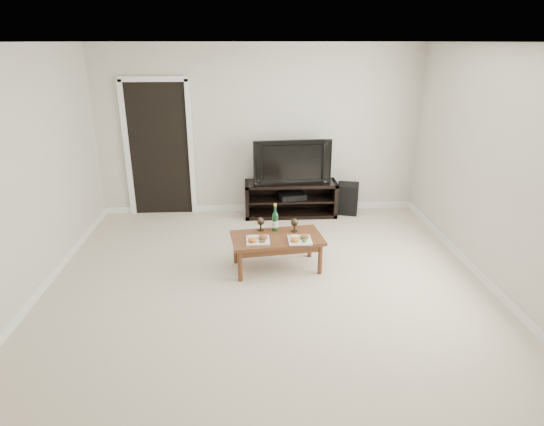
{
  "coord_description": "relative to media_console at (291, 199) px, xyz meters",
  "views": [
    {
      "loc": [
        -0.2,
        -4.26,
        2.61
      ],
      "look_at": [
        0.08,
        0.76,
        0.7
      ],
      "focal_mm": 30.0,
      "sensor_mm": 36.0,
      "label": 1
    }
  ],
  "objects": [
    {
      "name": "av_receiver",
      "position": [
        0.02,
        -0.01,
        0.05
      ],
      "size": [
        0.45,
        0.38,
        0.08
      ],
      "primitive_type": "cube",
      "rotation": [
        0.0,
        0.0,
        0.21
      ],
      "color": "black",
      "rests_on": "media_console"
    },
    {
      "name": "subwoofer",
      "position": [
        0.93,
        0.06,
        -0.03
      ],
      "size": [
        0.4,
        0.4,
        0.48
      ],
      "primitive_type": "cube",
      "rotation": [
        0.0,
        0.0,
        -0.27
      ],
      "color": "black",
      "rests_on": "ground"
    },
    {
      "name": "media_console",
      "position": [
        0.0,
        0.0,
        0.0
      ],
      "size": [
        1.44,
        0.45,
        0.55
      ],
      "primitive_type": "cube",
      "color": "black",
      "rests_on": "ground"
    },
    {
      "name": "coffee_table",
      "position": [
        -0.34,
        -1.8,
        -0.07
      ],
      "size": [
        1.14,
        0.72,
        0.42
      ],
      "primitive_type": "cube",
      "rotation": [
        0.0,
        0.0,
        0.13
      ],
      "color": "brown",
      "rests_on": "ground"
    },
    {
      "name": "back_wall",
      "position": [
        -0.48,
        0.27,
        1.02
      ],
      "size": [
        5.0,
        0.04,
        2.6
      ],
      "primitive_type": "cube",
      "color": "beige",
      "rests_on": "ground"
    },
    {
      "name": "plate_left",
      "position": [
        -0.57,
        -1.92,
        0.18
      ],
      "size": [
        0.27,
        0.27,
        0.07
      ],
      "primitive_type": "cube",
      "color": "white",
      "rests_on": "coffee_table"
    },
    {
      "name": "doorway",
      "position": [
        -2.03,
        0.24,
        0.75
      ],
      "size": [
        0.9,
        0.02,
        2.05
      ],
      "primitive_type": "cube",
      "color": "black",
      "rests_on": "ground"
    },
    {
      "name": "goblet_right",
      "position": [
        -0.11,
        -1.65,
        0.23
      ],
      "size": [
        0.09,
        0.09,
        0.17
      ],
      "primitive_type": null,
      "color": "#33291C",
      "rests_on": "coffee_table"
    },
    {
      "name": "floor",
      "position": [
        -0.48,
        -2.5,
        -0.28
      ],
      "size": [
        5.5,
        5.5,
        0.0
      ],
      "primitive_type": "plane",
      "color": "beige",
      "rests_on": "ground"
    },
    {
      "name": "goblet_left",
      "position": [
        -0.52,
        -1.59,
        0.23
      ],
      "size": [
        0.09,
        0.09,
        0.17
      ],
      "primitive_type": null,
      "color": "#33291C",
      "rests_on": "coffee_table"
    },
    {
      "name": "plate_right",
      "position": [
        -0.08,
        -1.94,
        0.18
      ],
      "size": [
        0.27,
        0.27,
        0.07
      ],
      "primitive_type": "cube",
      "color": "white",
      "rests_on": "coffee_table"
    },
    {
      "name": "ceiling",
      "position": [
        -0.48,
        -2.5,
        2.35
      ],
      "size": [
        5.0,
        5.5,
        0.04
      ],
      "primitive_type": "cube",
      "color": "white",
      "rests_on": "back_wall"
    },
    {
      "name": "television",
      "position": [
        0.0,
        0.0,
        0.62
      ],
      "size": [
        1.2,
        0.24,
        0.69
      ],
      "primitive_type": "imported",
      "rotation": [
        0.0,
        0.0,
        0.07
      ],
      "color": "black",
      "rests_on": "media_console"
    },
    {
      "name": "wine_bottle",
      "position": [
        -0.35,
        -1.6,
        0.32
      ],
      "size": [
        0.07,
        0.07,
        0.35
      ],
      "primitive_type": "cylinder",
      "color": "#0F371B",
      "rests_on": "coffee_table"
    }
  ]
}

